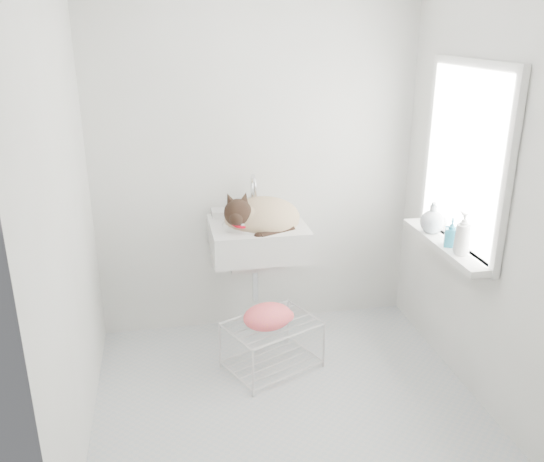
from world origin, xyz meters
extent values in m
cube|color=#B0B8BD|center=(0.00, 0.00, 0.00)|extent=(2.20, 2.00, 0.02)
cube|color=white|center=(0.00, 1.00, 1.25)|extent=(2.20, 0.02, 2.50)
cube|color=white|center=(1.10, 0.00, 1.25)|extent=(0.02, 2.00, 2.50)
cube|color=white|center=(-1.10, 0.00, 1.25)|extent=(0.02, 2.00, 2.50)
cube|color=white|center=(1.09, 0.20, 1.35)|extent=(0.01, 0.80, 1.00)
cube|color=white|center=(1.07, 0.20, 1.35)|extent=(0.04, 0.90, 1.10)
cube|color=white|center=(1.01, 0.20, 0.83)|extent=(0.16, 0.88, 0.04)
cube|color=white|center=(-0.04, 0.74, 0.85)|extent=(0.62, 0.54, 0.25)
ellipsoid|color=tan|center=(-0.01, 0.73, 0.88)|extent=(0.53, 0.47, 0.25)
sphere|color=black|center=(-0.19, 0.65, 0.99)|extent=(0.20, 0.20, 0.18)
torus|color=#B60012|center=(-0.17, 0.65, 0.94)|extent=(0.17, 0.17, 0.07)
cube|color=silver|center=(-0.02, 0.36, 0.15)|extent=(0.65, 0.57, 0.32)
ellipsoid|color=orange|center=(-0.05, 0.32, 0.35)|extent=(0.37, 0.31, 0.13)
imported|color=white|center=(1.00, 0.00, 0.85)|extent=(0.09, 0.09, 0.21)
imported|color=#207089|center=(1.00, 0.13, 0.85)|extent=(0.10, 0.10, 0.17)
imported|color=silver|center=(1.00, 0.37, 0.85)|extent=(0.20, 0.20, 0.19)
camera|label=1|loc=(-0.62, -2.70, 2.08)|focal=37.42mm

